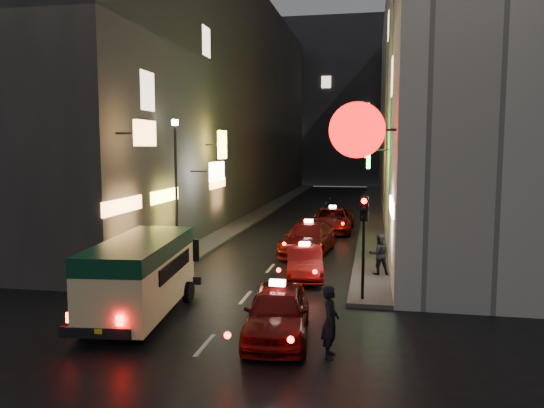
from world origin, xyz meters
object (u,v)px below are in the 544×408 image
Objects in this scene: taxi_near at (277,307)px; lamp_post at (176,181)px; minibus at (141,269)px; traffic_light at (364,224)px; pedestrian_crossing at (330,317)px.

lamp_post is at bearing 126.56° from taxi_near.
traffic_light is at bearing 21.78° from minibus.
taxi_near is at bearing -122.28° from traffic_light.
lamp_post is at bearing 102.59° from minibus.
traffic_light reaches higher than minibus.
taxi_near is 1.89m from pedestrian_crossing.
lamp_post is (-7.50, 9.16, 2.70)m from pedestrian_crossing.
lamp_post reaches higher than minibus.
taxi_near is 0.88× the size of lamp_post.
minibus is 2.82× the size of pedestrian_crossing.
taxi_near is 10.43m from lamp_post.
minibus is 6.25m from pedestrian_crossing.
traffic_light reaches higher than pedestrian_crossing.
lamp_post reaches higher than pedestrian_crossing.
minibus is at bearing 168.51° from taxi_near.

